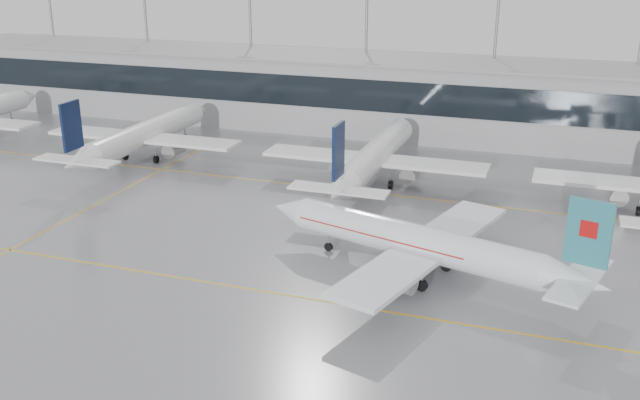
% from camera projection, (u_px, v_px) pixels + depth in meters
% --- Properties ---
extents(ground, '(320.00, 320.00, 0.00)m').
position_uv_depth(ground, '(277.00, 294.00, 64.77)').
color(ground, gray).
rests_on(ground, ground).
extents(taxi_line_main, '(120.00, 0.25, 0.01)m').
position_uv_depth(taxi_line_main, '(277.00, 293.00, 64.76)').
color(taxi_line_main, '#F3B013').
rests_on(taxi_line_main, ground).
extents(taxi_line_north, '(120.00, 0.25, 0.01)m').
position_uv_depth(taxi_line_north, '(366.00, 192.00, 91.44)').
color(taxi_line_north, '#F3B013').
rests_on(taxi_line_north, ground).
extents(taxi_line_cross, '(0.25, 60.00, 0.01)m').
position_uv_depth(taxi_line_cross, '(98.00, 204.00, 87.40)').
color(taxi_line_cross, '#F3B013').
rests_on(taxi_line_cross, ground).
extents(terminal, '(180.00, 15.00, 12.00)m').
position_uv_depth(terminal, '(419.00, 99.00, 117.89)').
color(terminal, gray).
rests_on(terminal, ground).
extents(terminal_glass, '(180.00, 0.20, 5.00)m').
position_uv_depth(terminal_glass, '(410.00, 98.00, 110.67)').
color(terminal_glass, black).
rests_on(terminal_glass, ground).
extents(terminal_roof, '(182.00, 16.00, 0.40)m').
position_uv_depth(terminal_roof, '(421.00, 61.00, 115.80)').
color(terminal_roof, gray).
rests_on(terminal_roof, ground).
extents(light_masts, '(156.40, 1.00, 22.60)m').
position_uv_depth(light_masts, '(429.00, 49.00, 120.75)').
color(light_masts, gray).
rests_on(light_masts, ground).
extents(air_canada_jet, '(34.42, 27.67, 10.81)m').
position_uv_depth(air_canada_jet, '(425.00, 244.00, 66.81)').
color(air_canada_jet, white).
rests_on(air_canada_jet, ground).
extents(parked_jet_b, '(29.64, 36.96, 11.72)m').
position_uv_depth(parked_jet_b, '(143.00, 135.00, 104.32)').
color(parked_jet_b, white).
rests_on(parked_jet_b, ground).
extents(parked_jet_c, '(29.64, 36.96, 11.72)m').
position_uv_depth(parked_jet_c, '(374.00, 157.00, 93.48)').
color(parked_jet_c, white).
rests_on(parked_jet_c, ground).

